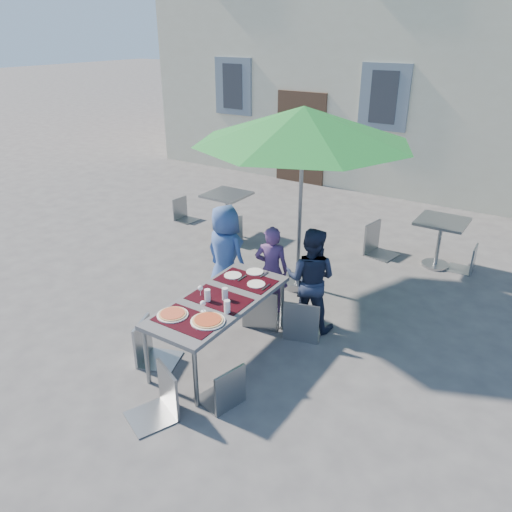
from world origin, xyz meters
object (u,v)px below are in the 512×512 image
Objects in this scene: bg_chair_r_1 at (471,243)px; pizza_near_left at (173,314)px; child_2 at (311,279)px; chair_3 at (148,319)px; chair_1 at (262,283)px; chair_4 at (224,363)px; bg_chair_l_0 at (182,196)px; cafe_table_0 at (227,206)px; dining_table at (219,303)px; child_1 at (272,270)px; bg_chair_r_0 at (230,214)px; chair_2 at (304,296)px; cafe_table_1 at (440,234)px; chair_5 at (156,368)px; pizza_near_right at (208,320)px; patio_umbrella at (303,126)px; chair_0 at (237,270)px; child_0 at (226,254)px; bg_chair_l_1 at (380,220)px.

pizza_near_left is at bearing -115.64° from bg_chair_r_1.
child_2 is 2.06m from chair_3.
chair_1 is 1.58m from chair_4.
bg_chair_l_0 is at bearing -40.17° from child_2.
dining_table is at bearing -55.26° from cafe_table_0.
child_1 is 1.47× the size of bg_chair_l_0.
bg_chair_r_0 is (1.45, -0.36, 0.02)m from bg_chair_l_0.
bg_chair_r_0 is (-2.51, 3.61, -0.01)m from chair_4.
dining_table is 1.07m from chair_2.
pizza_near_left is 0.42× the size of cafe_table_1.
chair_5 is (0.71, -0.63, 0.01)m from chair_3.
chair_1 reaches higher than chair_4.
pizza_near_left and pizza_near_right have the same top height.
dining_table is 2.11× the size of bg_chair_r_0.
chair_1 is 1.98m from chair_5.
pizza_near_right is at bearing 63.98° from child_2.
bg_chair_l_0 is 1.49m from bg_chair_r_0.
chair_4 is at bearing -50.54° from dining_table.
patio_umbrella is 4.02m from bg_chair_l_0.
child_2 is at bearing -108.39° from cafe_table_1.
pizza_near_left is at bearing -92.85° from patio_umbrella.
bg_chair_l_0 is (-3.19, 3.85, -0.28)m from pizza_near_left.
pizza_near_left is 0.35× the size of chair_3.
chair_0 is 1.17× the size of bg_chair_r_1.
chair_1 is at bearing 82.74° from child_1.
child_0 is 1.32m from child_2.
pizza_near_left is 0.40× the size of bg_chair_l_0.
chair_2 reaches higher than pizza_near_left.
dining_table is 0.82m from chair_1.
chair_0 is 1.00× the size of chair_5.
cafe_table_1 is (0.91, 2.75, -0.12)m from child_2.
dining_table is at bearing -87.95° from patio_umbrella.
bg_chair_l_1 is (0.58, 1.78, -1.77)m from patio_umbrella.
pizza_near_right is at bearing 147.62° from chair_4.
chair_3 is (-0.61, -0.54, -0.13)m from dining_table.
cafe_table_0 is at bearing 152.28° from patio_umbrella.
pizza_near_left is 0.35× the size of chair_5.
child_0 reaches higher than child_2.
bg_chair_l_1 is (0.99, 2.79, 0.04)m from chair_0.
bg_chair_l_0 is 5.40m from bg_chair_r_1.
pizza_near_left is (-0.20, -0.56, 0.07)m from dining_table.
chair_4 reaches higher than cafe_table_0.
child_0 is 2.51m from cafe_table_0.
patio_umbrella is 3.42× the size of bg_chair_r_0.
child_1 is 2.68m from bg_chair_l_1.
chair_5 is 1.23× the size of cafe_table_0.
bg_chair_l_0 is 4.94m from cafe_table_1.
bg_chair_r_1 is at bearing 60.21° from chair_3.
chair_5 is 1.17× the size of bg_chair_r_1.
child_1 is 1.29× the size of chair_3.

